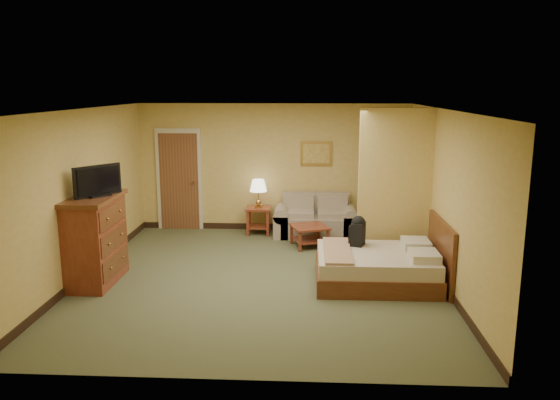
# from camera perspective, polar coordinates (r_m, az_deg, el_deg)

# --- Properties ---
(floor) EXTENTS (6.00, 6.00, 0.00)m
(floor) POSITION_cam_1_polar(r_m,az_deg,el_deg) (8.58, -2.00, -8.20)
(floor) COLOR #505537
(floor) RESTS_ON ground
(ceiling) EXTENTS (6.00, 6.00, 0.00)m
(ceiling) POSITION_cam_1_polar(r_m,az_deg,el_deg) (8.07, -2.13, 9.43)
(ceiling) COLOR white
(ceiling) RESTS_ON back_wall
(back_wall) EXTENTS (5.50, 0.02, 2.60)m
(back_wall) POSITION_cam_1_polar(r_m,az_deg,el_deg) (11.17, -0.70, 3.39)
(back_wall) COLOR tan
(back_wall) RESTS_ON floor
(left_wall) EXTENTS (0.02, 6.00, 2.60)m
(left_wall) POSITION_cam_1_polar(r_m,az_deg,el_deg) (8.90, -19.99, 0.51)
(left_wall) COLOR tan
(left_wall) RESTS_ON floor
(right_wall) EXTENTS (0.02, 6.00, 2.60)m
(right_wall) POSITION_cam_1_polar(r_m,az_deg,el_deg) (8.44, 16.87, 0.14)
(right_wall) COLOR tan
(right_wall) RESTS_ON floor
(partition) EXTENTS (1.20, 0.15, 2.60)m
(partition) POSITION_cam_1_polar(r_m,az_deg,el_deg) (9.21, 11.90, 1.34)
(partition) COLOR tan
(partition) RESTS_ON floor
(door) EXTENTS (0.94, 0.16, 2.10)m
(door) POSITION_cam_1_polar(r_m,az_deg,el_deg) (11.47, -10.48, 2.06)
(door) COLOR beige
(door) RESTS_ON floor
(baseboard) EXTENTS (5.50, 0.02, 0.12)m
(baseboard) POSITION_cam_1_polar(r_m,az_deg,el_deg) (11.41, -0.69, -2.79)
(baseboard) COLOR black
(baseboard) RESTS_ON floor
(loveseat) EXTENTS (1.65, 0.77, 0.84)m
(loveseat) POSITION_cam_1_polar(r_m,az_deg,el_deg) (10.93, 3.73, -2.33)
(loveseat) COLOR gray
(loveseat) RESTS_ON floor
(side_table) EXTENTS (0.50, 0.50, 0.55)m
(side_table) POSITION_cam_1_polar(r_m,az_deg,el_deg) (11.03, -2.25, -1.70)
(side_table) COLOR maroon
(side_table) RESTS_ON floor
(table_lamp) EXTENTS (0.34, 0.34, 0.56)m
(table_lamp) POSITION_cam_1_polar(r_m,az_deg,el_deg) (10.90, -2.28, 1.45)
(table_lamp) COLOR #AB813E
(table_lamp) RESTS_ON side_table
(coffee_table) EXTENTS (0.79, 0.79, 0.40)m
(coffee_table) POSITION_cam_1_polar(r_m,az_deg,el_deg) (10.15, 3.10, -3.33)
(coffee_table) COLOR maroon
(coffee_table) RESTS_ON floor
(wall_picture) EXTENTS (0.64, 0.04, 0.49)m
(wall_picture) POSITION_cam_1_polar(r_m,az_deg,el_deg) (11.09, 3.80, 4.86)
(wall_picture) COLOR #B78E3F
(wall_picture) RESTS_ON back_wall
(dresser) EXTENTS (0.66, 1.25, 1.34)m
(dresser) POSITION_cam_1_polar(r_m,az_deg,el_deg) (8.67, -18.76, -3.93)
(dresser) COLOR maroon
(dresser) RESTS_ON floor
(tv) EXTENTS (0.50, 0.64, 0.47)m
(tv) POSITION_cam_1_polar(r_m,az_deg,el_deg) (8.45, -18.53, 1.82)
(tv) COLOR black
(tv) RESTS_ON dresser
(bed) EXTENTS (1.88, 1.52, 0.98)m
(bed) POSITION_cam_1_polar(r_m,az_deg,el_deg) (8.44, 10.47, -6.80)
(bed) COLOR #542813
(bed) RESTS_ON floor
(backpack) EXTENTS (0.26, 0.32, 0.47)m
(backpack) POSITION_cam_1_polar(r_m,az_deg,el_deg) (8.63, 8.17, -3.10)
(backpack) COLOR black
(backpack) RESTS_ON bed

